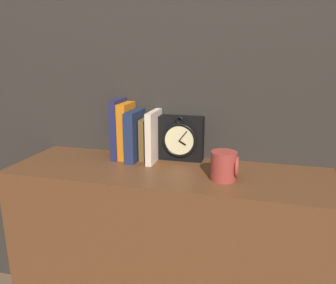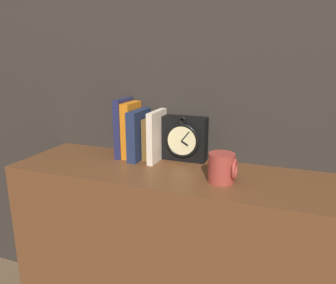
# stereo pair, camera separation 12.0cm
# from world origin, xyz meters

# --- Properties ---
(wall_back) EXTENTS (6.00, 0.05, 2.60)m
(wall_back) POSITION_xyz_m (0.00, 0.21, 1.30)
(wall_back) COLOR #2D2823
(wall_back) RESTS_ON ground_plane
(bookshelf) EXTENTS (1.22, 0.37, 0.78)m
(bookshelf) POSITION_xyz_m (0.00, 0.00, 0.39)
(bookshelf) COLOR brown
(bookshelf) RESTS_ON ground_plane
(clock) EXTENTS (0.18, 0.08, 0.19)m
(clock) POSITION_xyz_m (0.02, 0.14, 0.87)
(clock) COLOR black
(clock) RESTS_ON bookshelf
(book_slot0_navy) EXTENTS (0.03, 0.13, 0.25)m
(book_slot0_navy) POSITION_xyz_m (-0.24, 0.11, 0.91)
(book_slot0_navy) COLOR #20224A
(book_slot0_navy) RESTS_ON bookshelf
(book_slot1_orange) EXTENTS (0.04, 0.13, 0.23)m
(book_slot1_orange) POSITION_xyz_m (-0.21, 0.11, 0.90)
(book_slot1_orange) COLOR orange
(book_slot1_orange) RESTS_ON bookshelf
(book_slot2_navy) EXTENTS (0.04, 0.16, 0.20)m
(book_slot2_navy) POSITION_xyz_m (-0.17, 0.10, 0.89)
(book_slot2_navy) COLOR #1D294A
(book_slot2_navy) RESTS_ON bookshelf
(book_slot3_brown) EXTENTS (0.04, 0.11, 0.17)m
(book_slot3_brown) POSITION_xyz_m (-0.12, 0.12, 0.87)
(book_slot3_brown) COLOR brown
(book_slot3_brown) RESTS_ON bookshelf
(book_slot4_cream) EXTENTS (0.02, 0.16, 0.21)m
(book_slot4_cream) POSITION_xyz_m (-0.08, 0.10, 0.89)
(book_slot4_cream) COLOR beige
(book_slot4_cream) RESTS_ON bookshelf
(mug) EXTENTS (0.10, 0.09, 0.10)m
(mug) POSITION_xyz_m (0.21, -0.04, 0.83)
(mug) COLOR #9E382D
(mug) RESTS_ON bookshelf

